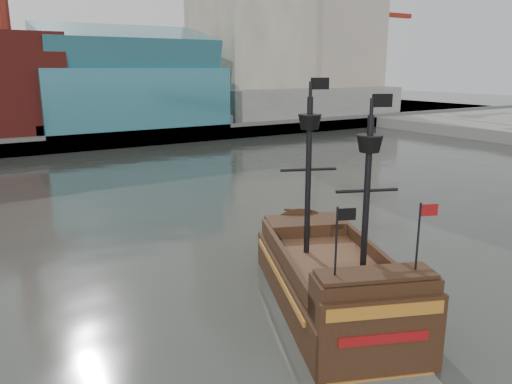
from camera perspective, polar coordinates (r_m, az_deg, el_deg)
ground at (r=24.84m, az=17.72°, el=-15.74°), size 400.00×400.00×0.00m
promenade_far at (r=107.43m, az=-22.91°, el=7.02°), size 220.00×60.00×2.00m
seawall at (r=78.61m, az=-19.29°, el=5.37°), size 220.00×1.00×2.60m
crane_a at (r=135.34m, az=13.59°, el=16.64°), size 22.50×4.00×32.25m
crane_b at (r=149.06m, az=13.37°, el=15.01°), size 19.10×4.00×26.25m
pirate_ship at (r=26.39m, az=8.63°, el=-10.61°), size 10.84×17.24×12.43m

